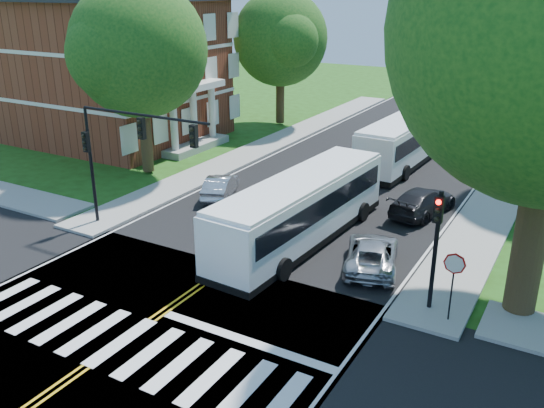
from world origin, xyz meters
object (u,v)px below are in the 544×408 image
Objects in this scene: signal_nw at (125,143)px; hatchback at (220,186)px; suv at (372,254)px; bus_follow at (407,139)px; bus_lead at (302,209)px; dark_sedan at (423,201)px; signal_ne at (436,235)px.

signal_nw reaches higher than hatchback.
hatchback is 10.99m from suv.
bus_follow is 2.69× the size of suv.
bus_lead reaches higher than suv.
bus_lead is 7.26m from dark_sedan.
signal_nw is 1.62× the size of signal_ne.
signal_ne is 18.92m from bus_follow.
signal_ne is at bearing 119.05° from dark_sedan.
suv is (3.46, -15.48, -1.00)m from bus_follow.
dark_sedan is at bearing 175.37° from hatchback.
bus_follow is 2.56× the size of dark_sedan.
signal_nw reaches higher than signal_ne.
bus_follow is at bearing -87.52° from bus_lead.
dark_sedan is (0.12, 6.95, 0.06)m from suv.
dark_sedan is (10.39, 3.03, 0.05)m from hatchback.
bus_follow is at bearing 66.86° from signal_nw.
suv is at bearing 11.56° from signal_nw.
suv is at bearing 100.56° from dark_sedan.
signal_ne reaches higher than bus_follow.
signal_nw reaches higher than suv.
dark_sedan is at bearing -107.84° from suv.
bus_lead reaches higher than dark_sedan.
bus_follow is (7.58, 17.74, -2.76)m from signal_nw.
signal_nw is 1.90× the size of hatchback.
hatchback is 0.81× the size of dark_sedan.
bus_lead is (7.34, 3.10, -2.76)m from signal_nw.
dark_sedan is at bearing 39.54° from signal_nw.
signal_ne reaches higher than bus_lead.
hatchback is at bearing 82.89° from signal_nw.
signal_ne is 0.99× the size of suv.
bus_lead is at bearing 134.00° from hatchback.
suv is (11.04, 2.26, -3.75)m from signal_nw.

